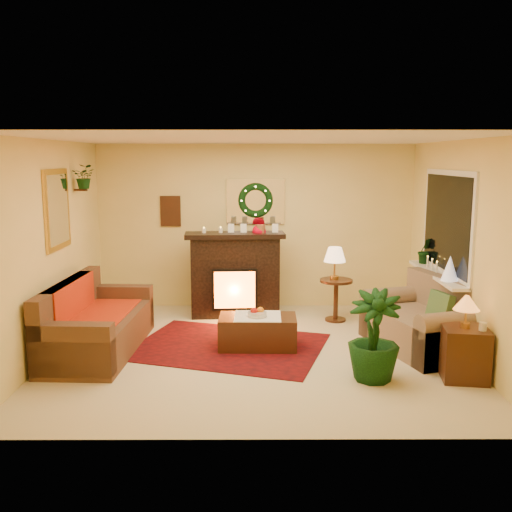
{
  "coord_description": "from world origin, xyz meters",
  "views": [
    {
      "loc": [
        -0.03,
        -6.8,
        2.38
      ],
      "look_at": [
        0.0,
        0.35,
        1.15
      ],
      "focal_mm": 40.0,
      "sensor_mm": 36.0,
      "label": 1
    }
  ],
  "objects_px": {
    "loveseat": "(420,317)",
    "sofa": "(99,318)",
    "side_table_round": "(336,299)",
    "fireplace": "(235,280)",
    "end_table_square": "(464,355)",
    "coffee_table": "(258,332)"
  },
  "relations": [
    {
      "from": "fireplace",
      "to": "side_table_round",
      "type": "xyz_separation_m",
      "value": [
        1.5,
        -0.29,
        -0.23
      ]
    },
    {
      "from": "loveseat",
      "to": "coffee_table",
      "type": "distance_m",
      "value": 2.05
    },
    {
      "from": "fireplace",
      "to": "coffee_table",
      "type": "bearing_deg",
      "value": -81.56
    },
    {
      "from": "sofa",
      "to": "end_table_square",
      "type": "height_order",
      "value": "sofa"
    },
    {
      "from": "loveseat",
      "to": "end_table_square",
      "type": "bearing_deg",
      "value": -95.94
    },
    {
      "from": "loveseat",
      "to": "fireplace",
      "type": "bearing_deg",
      "value": 129.22
    },
    {
      "from": "sofa",
      "to": "loveseat",
      "type": "distance_m",
      "value": 4.01
    },
    {
      "from": "side_table_round",
      "to": "end_table_square",
      "type": "relative_size",
      "value": 1.08
    },
    {
      "from": "loveseat",
      "to": "coffee_table",
      "type": "relative_size",
      "value": 1.59
    },
    {
      "from": "end_table_square",
      "to": "coffee_table",
      "type": "distance_m",
      "value": 2.47
    },
    {
      "from": "fireplace",
      "to": "end_table_square",
      "type": "relative_size",
      "value": 2.28
    },
    {
      "from": "loveseat",
      "to": "sofa",
      "type": "bearing_deg",
      "value": 163.5
    },
    {
      "from": "fireplace",
      "to": "coffee_table",
      "type": "relative_size",
      "value": 1.36
    },
    {
      "from": "loveseat",
      "to": "coffee_table",
      "type": "height_order",
      "value": "loveseat"
    },
    {
      "from": "sofa",
      "to": "coffee_table",
      "type": "bearing_deg",
      "value": 5.98
    },
    {
      "from": "loveseat",
      "to": "side_table_round",
      "type": "relative_size",
      "value": 2.47
    },
    {
      "from": "fireplace",
      "to": "end_table_square",
      "type": "height_order",
      "value": "fireplace"
    },
    {
      "from": "end_table_square",
      "to": "coffee_table",
      "type": "bearing_deg",
      "value": 155.0
    },
    {
      "from": "sofa",
      "to": "side_table_round",
      "type": "distance_m",
      "value": 3.41
    },
    {
      "from": "sofa",
      "to": "end_table_square",
      "type": "distance_m",
      "value": 4.32
    },
    {
      "from": "fireplace",
      "to": "loveseat",
      "type": "bearing_deg",
      "value": -37.4
    },
    {
      "from": "end_table_square",
      "to": "side_table_round",
      "type": "bearing_deg",
      "value": 115.44
    }
  ]
}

